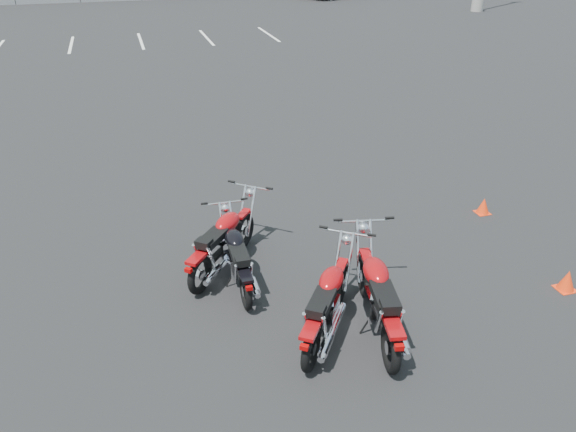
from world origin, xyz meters
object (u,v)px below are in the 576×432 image
object	(u,v)px
motorcycle_front_red	(223,242)
motorcycle_third_red	(328,303)
motorcycle_rear_red	(379,297)
motorcycle_second_black	(237,258)

from	to	relation	value
motorcycle_front_red	motorcycle_third_red	xyz separation A→B (m)	(1.00, -1.94, 0.00)
motorcycle_front_red	motorcycle_rear_red	size ratio (longest dim) A/B	0.83
motorcycle_second_black	motorcycle_rear_red	world-z (taller)	motorcycle_rear_red
motorcycle_third_red	motorcycle_rear_red	xyz separation A→B (m)	(0.66, -0.11, 0.04)
motorcycle_rear_red	motorcycle_second_black	bearing A→B (deg)	134.03
motorcycle_second_black	motorcycle_third_red	world-z (taller)	motorcycle_third_red
motorcycle_third_red	motorcycle_second_black	bearing A→B (deg)	120.64
motorcycle_front_red	motorcycle_rear_red	distance (m)	2.64
motorcycle_second_black	motorcycle_third_red	bearing A→B (deg)	-59.36
motorcycle_front_red	motorcycle_rear_red	bearing A→B (deg)	-50.82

